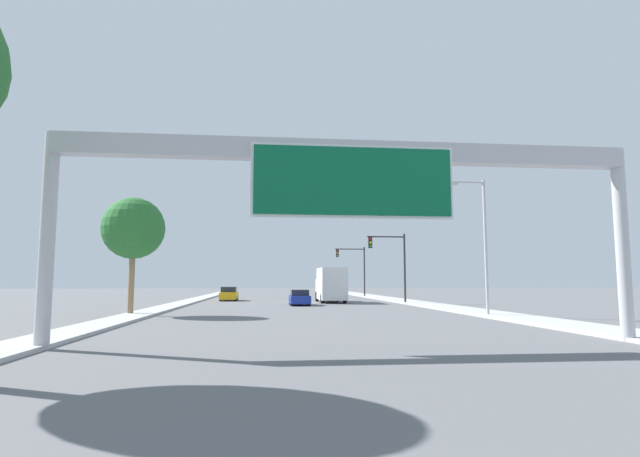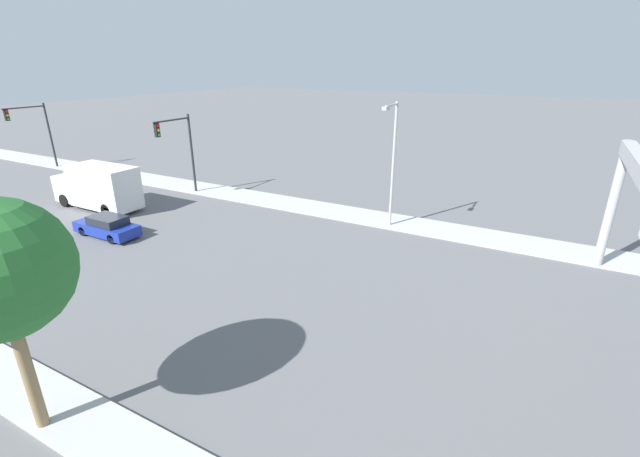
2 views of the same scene
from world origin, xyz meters
name	(u,v)px [view 1 (image 1 of 2)]	position (x,y,z in m)	size (l,w,h in m)	color
sidewalk_right	(386,298)	(11.25, 60.00, 0.07)	(3.00, 120.00, 0.15)	#B1B1B1
median_strip_left	(198,299)	(-10.75, 60.00, 0.07)	(2.00, 120.00, 0.15)	#B1B1B1
sign_gantry	(352,177)	(0.00, 17.92, 5.72)	(20.37, 0.73, 6.99)	#B2B2B7
car_near_left	(229,294)	(-7.00, 56.87, 0.71)	(1.82, 4.45, 1.51)	gold
car_near_right	(299,298)	(0.00, 45.90, 0.65)	(1.73, 4.57, 1.37)	navy
truck_box_primary	(331,285)	(3.50, 51.31, 1.73)	(2.46, 7.57, 3.42)	white
traffic_light_near_intersection	(393,257)	(9.15, 48.00, 4.42)	(3.73, 0.32, 6.68)	#2D2D30
traffic_light_mid_block	(355,263)	(9.03, 68.00, 4.50)	(4.11, 0.32, 6.75)	#2D2D30
palm_tree_background	(133,229)	(-11.38, 33.74, 5.46)	(3.91, 3.91, 7.44)	#8C704C
street_lamp_right	(481,235)	(10.06, 30.27, 4.92)	(2.39, 0.28, 8.36)	#B2B2B7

